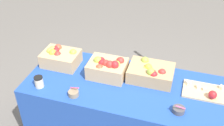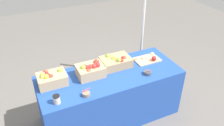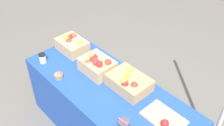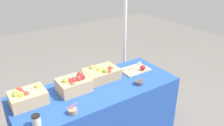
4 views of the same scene
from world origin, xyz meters
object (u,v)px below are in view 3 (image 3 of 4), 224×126
object	(u,v)px
apple_crate_middle	(97,65)
sample_bowl_mid	(124,123)
apple_crate_right	(129,82)
coffee_cup	(43,58)
cutting_board_front	(164,118)
apple_crate_left	(72,44)
sample_bowl_near	(59,76)

from	to	relation	value
apple_crate_middle	sample_bowl_mid	bearing A→B (deg)	-22.63
apple_crate_right	coffee_cup	xyz separation A→B (m)	(-0.92, -0.40, -0.02)
apple_crate_right	cutting_board_front	world-z (taller)	apple_crate_right
apple_crate_left	apple_crate_right	distance (m)	0.89
apple_crate_right	sample_bowl_mid	xyz separation A→B (m)	(0.29, -0.35, -0.05)
sample_bowl_mid	coffee_cup	xyz separation A→B (m)	(-1.21, -0.05, 0.03)
apple_crate_right	coffee_cup	world-z (taller)	apple_crate_right
cutting_board_front	sample_bowl_near	distance (m)	1.13
cutting_board_front	sample_bowl_mid	distance (m)	0.35
sample_bowl_near	coffee_cup	distance (m)	0.34
apple_crate_left	sample_bowl_near	distance (m)	0.50
cutting_board_front	sample_bowl_near	size ratio (longest dim) A/B	3.54
apple_crate_left	apple_crate_right	xyz separation A→B (m)	(0.89, 0.03, -0.01)
apple_crate_middle	apple_crate_left	bearing A→B (deg)	175.65
cutting_board_front	sample_bowl_mid	bearing A→B (deg)	-123.68
apple_crate_middle	cutting_board_front	bearing A→B (deg)	0.42
cutting_board_front	sample_bowl_mid	size ratio (longest dim) A/B	3.55
apple_crate_right	sample_bowl_mid	distance (m)	0.46
sample_bowl_near	coffee_cup	world-z (taller)	coffee_cup
apple_crate_middle	apple_crate_right	world-z (taller)	apple_crate_middle
apple_crate_left	cutting_board_front	distance (m)	1.38
apple_crate_left	apple_crate_middle	xyz separation A→B (m)	(0.50, -0.04, 0.01)
apple_crate_middle	apple_crate_right	distance (m)	0.40
apple_crate_middle	apple_crate_right	bearing A→B (deg)	9.66
sample_bowl_mid	coffee_cup	distance (m)	1.21
coffee_cup	sample_bowl_near	bearing A→B (deg)	-3.29
apple_crate_middle	sample_bowl_mid	world-z (taller)	apple_crate_middle
apple_crate_middle	cutting_board_front	distance (m)	0.88
cutting_board_front	apple_crate_left	bearing A→B (deg)	178.69
cutting_board_front	coffee_cup	size ratio (longest dim) A/B	3.40
apple_crate_right	coffee_cup	distance (m)	1.00
apple_crate_right	apple_crate_middle	bearing A→B (deg)	-170.34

